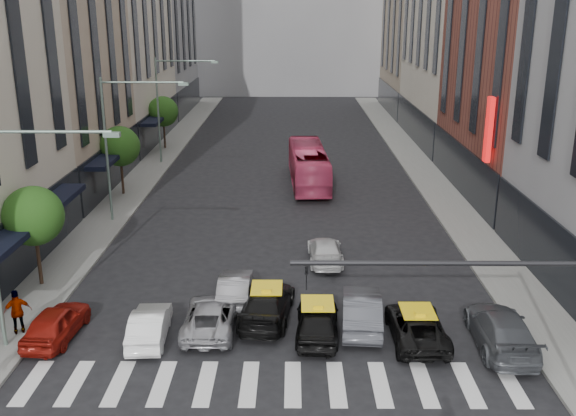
{
  "coord_description": "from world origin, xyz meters",
  "views": [
    {
      "loc": [
        0.57,
        -18.95,
        13.18
      ],
      "look_at": [
        0.36,
        10.26,
        4.0
      ],
      "focal_mm": 40.0,
      "sensor_mm": 36.0,
      "label": 1
    }
  ],
  "objects_px": {
    "streetlamp_far": "(168,96)",
    "car_red": "(56,323)",
    "taxi_left": "(267,304)",
    "car_white_front": "(150,325)",
    "bus": "(308,165)",
    "taxi_center": "(317,320)",
    "streetlamp_mid": "(120,131)",
    "streetlamp_near": "(11,209)",
    "pedestrian_far": "(18,312)"
  },
  "relations": [
    {
      "from": "streetlamp_far",
      "to": "taxi_left",
      "type": "relative_size",
      "value": 1.77
    },
    {
      "from": "streetlamp_far",
      "to": "car_white_front",
      "type": "height_order",
      "value": "streetlamp_far"
    },
    {
      "from": "streetlamp_far",
      "to": "taxi_center",
      "type": "relative_size",
      "value": 2.07
    },
    {
      "from": "streetlamp_mid",
      "to": "taxi_left",
      "type": "bearing_deg",
      "value": -54.63
    },
    {
      "from": "car_white_front",
      "to": "bus",
      "type": "distance_m",
      "value": 25.39
    },
    {
      "from": "bus",
      "to": "car_red",
      "type": "bearing_deg",
      "value": 62.82
    },
    {
      "from": "streetlamp_mid",
      "to": "bus",
      "type": "height_order",
      "value": "streetlamp_mid"
    },
    {
      "from": "pedestrian_far",
      "to": "streetlamp_mid",
      "type": "bearing_deg",
      "value": -120.26
    },
    {
      "from": "bus",
      "to": "taxi_left",
      "type": "bearing_deg",
      "value": 81.26
    },
    {
      "from": "taxi_center",
      "to": "pedestrian_far",
      "type": "relative_size",
      "value": 2.26
    },
    {
      "from": "streetlamp_near",
      "to": "car_white_front",
      "type": "relative_size",
      "value": 2.25
    },
    {
      "from": "streetlamp_near",
      "to": "streetlamp_mid",
      "type": "xyz_separation_m",
      "value": [
        0.0,
        16.0,
        0.0
      ]
    },
    {
      "from": "taxi_center",
      "to": "car_white_front",
      "type": "bearing_deg",
      "value": 5.5
    },
    {
      "from": "taxi_left",
      "to": "pedestrian_far",
      "type": "xyz_separation_m",
      "value": [
        -10.28,
        -1.6,
        0.37
      ]
    },
    {
      "from": "taxi_center",
      "to": "streetlamp_mid",
      "type": "bearing_deg",
      "value": -49.13
    },
    {
      "from": "taxi_center",
      "to": "bus",
      "type": "distance_m",
      "value": 24.05
    },
    {
      "from": "streetlamp_near",
      "to": "streetlamp_far",
      "type": "relative_size",
      "value": 1.0
    },
    {
      "from": "streetlamp_mid",
      "to": "car_white_front",
      "type": "bearing_deg",
      "value": -72.77
    },
    {
      "from": "streetlamp_near",
      "to": "bus",
      "type": "xyz_separation_m",
      "value": [
        11.84,
        25.11,
        -4.38
      ]
    },
    {
      "from": "streetlamp_mid",
      "to": "streetlamp_near",
      "type": "bearing_deg",
      "value": -90.0
    },
    {
      "from": "car_red",
      "to": "car_white_front",
      "type": "bearing_deg",
      "value": -176.83
    },
    {
      "from": "car_white_front",
      "to": "pedestrian_far",
      "type": "bearing_deg",
      "value": -6.07
    },
    {
      "from": "taxi_center",
      "to": "streetlamp_far",
      "type": "bearing_deg",
      "value": -66.48
    },
    {
      "from": "taxi_center",
      "to": "pedestrian_far",
      "type": "distance_m",
      "value": 12.45
    },
    {
      "from": "streetlamp_near",
      "to": "taxi_center",
      "type": "distance_m",
      "value": 12.8
    },
    {
      "from": "pedestrian_far",
      "to": "car_red",
      "type": "bearing_deg",
      "value": 146.63
    },
    {
      "from": "taxi_center",
      "to": "bus",
      "type": "relative_size",
      "value": 0.4
    },
    {
      "from": "streetlamp_mid",
      "to": "streetlamp_far",
      "type": "distance_m",
      "value": 16.0
    },
    {
      "from": "streetlamp_near",
      "to": "car_red",
      "type": "bearing_deg",
      "value": 44.69
    },
    {
      "from": "car_red",
      "to": "taxi_center",
      "type": "relative_size",
      "value": 0.95
    },
    {
      "from": "streetlamp_mid",
      "to": "taxi_left",
      "type": "xyz_separation_m",
      "value": [
        9.5,
        -13.39,
        -5.17
      ]
    },
    {
      "from": "car_red",
      "to": "taxi_left",
      "type": "xyz_separation_m",
      "value": [
        8.66,
        1.78,
        0.04
      ]
    },
    {
      "from": "streetlamp_near",
      "to": "taxi_left",
      "type": "height_order",
      "value": "streetlamp_near"
    },
    {
      "from": "streetlamp_near",
      "to": "pedestrian_far",
      "type": "xyz_separation_m",
      "value": [
        -0.78,
        1.01,
        -4.79
      ]
    },
    {
      "from": "streetlamp_far",
      "to": "car_red",
      "type": "relative_size",
      "value": 2.18
    },
    {
      "from": "taxi_center",
      "to": "pedestrian_far",
      "type": "xyz_separation_m",
      "value": [
        -12.44,
        -0.07,
        0.37
      ]
    },
    {
      "from": "streetlamp_near",
      "to": "pedestrian_far",
      "type": "bearing_deg",
      "value": 127.82
    },
    {
      "from": "streetlamp_mid",
      "to": "streetlamp_far",
      "type": "xyz_separation_m",
      "value": [
        0.0,
        16.0,
        0.0
      ]
    },
    {
      "from": "streetlamp_far",
      "to": "car_red",
      "type": "bearing_deg",
      "value": -88.45
    },
    {
      "from": "streetlamp_near",
      "to": "streetlamp_far",
      "type": "xyz_separation_m",
      "value": [
        0.0,
        32.0,
        0.0
      ]
    },
    {
      "from": "streetlamp_mid",
      "to": "taxi_center",
      "type": "relative_size",
      "value": 2.07
    },
    {
      "from": "car_red",
      "to": "taxi_left",
      "type": "distance_m",
      "value": 8.84
    },
    {
      "from": "pedestrian_far",
      "to": "streetlamp_near",
      "type": "bearing_deg",
      "value": 100.55
    },
    {
      "from": "car_white_front",
      "to": "taxi_left",
      "type": "distance_m",
      "value": 5.12
    },
    {
      "from": "streetlamp_near",
      "to": "streetlamp_mid",
      "type": "bearing_deg",
      "value": 90.0
    },
    {
      "from": "taxi_left",
      "to": "car_white_front",
      "type": "bearing_deg",
      "value": 27.75
    },
    {
      "from": "taxi_left",
      "to": "car_red",
      "type": "bearing_deg",
      "value": 18.13
    },
    {
      "from": "streetlamp_mid",
      "to": "car_red",
      "type": "distance_m",
      "value": 16.06
    },
    {
      "from": "car_white_front",
      "to": "bus",
      "type": "xyz_separation_m",
      "value": [
        7.11,
        24.35,
        0.87
      ]
    },
    {
      "from": "taxi_left",
      "to": "bus",
      "type": "relative_size",
      "value": 0.46
    }
  ]
}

